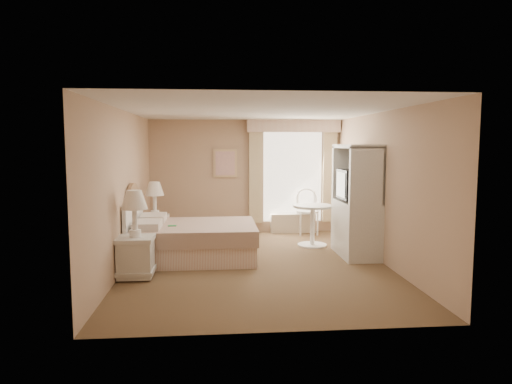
{
  "coord_description": "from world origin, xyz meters",
  "views": [
    {
      "loc": [
        -0.64,
        -7.32,
        1.97
      ],
      "look_at": [
        0.02,
        0.3,
        1.16
      ],
      "focal_mm": 32.0,
      "sensor_mm": 36.0,
      "label": 1
    }
  ],
  "objects": [
    {
      "name": "nightstand_far",
      "position": [
        -1.84,
        1.57,
        0.46
      ],
      "size": [
        0.51,
        0.51,
        1.23
      ],
      "color": "white",
      "rests_on": "room"
    },
    {
      "name": "armoire",
      "position": [
        1.81,
        0.44,
        0.81
      ],
      "size": [
        0.59,
        1.18,
        1.96
      ],
      "color": "white",
      "rests_on": "room"
    },
    {
      "name": "nightstand_near",
      "position": [
        -1.84,
        -0.61,
        0.48
      ],
      "size": [
        0.53,
        0.53,
        1.28
      ],
      "color": "white",
      "rests_on": "room"
    },
    {
      "name": "window",
      "position": [
        1.05,
        2.65,
        1.34
      ],
      "size": [
        2.05,
        0.22,
        2.51
      ],
      "color": "white",
      "rests_on": "room"
    },
    {
      "name": "bed",
      "position": [
        -1.12,
        0.45,
        0.34
      ],
      "size": [
        2.1,
        1.6,
        1.42
      ],
      "color": "tan",
      "rests_on": "room"
    },
    {
      "name": "framed_art",
      "position": [
        -0.45,
        2.71,
        1.55
      ],
      "size": [
        0.52,
        0.04,
        0.62
      ],
      "color": "tan",
      "rests_on": "room"
    },
    {
      "name": "cafe_chair",
      "position": [
        1.33,
        2.46,
        0.58
      ],
      "size": [
        0.49,
        0.49,
        1.0
      ],
      "rotation": [
        0.0,
        0.0,
        -0.01
      ],
      "color": "white",
      "rests_on": "room"
    },
    {
      "name": "round_table",
      "position": [
        1.2,
        1.26,
        0.53
      ],
      "size": [
        0.76,
        0.76,
        0.8
      ],
      "color": "white",
      "rests_on": "room"
    },
    {
      "name": "room",
      "position": [
        0.0,
        0.0,
        1.25
      ],
      "size": [
        4.21,
        5.51,
        2.51
      ],
      "color": "brown",
      "rests_on": "ground"
    }
  ]
}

